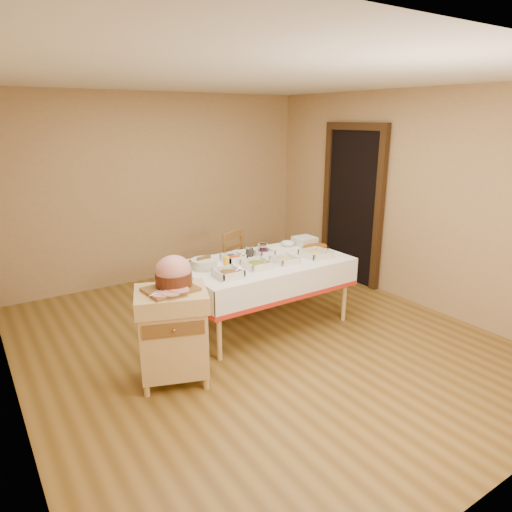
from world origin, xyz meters
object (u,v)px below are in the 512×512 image
(brass_platter, at_px, (315,248))
(preserve_jar_right, at_px, (263,250))
(ham_on_board, at_px, (173,275))
(butcher_cart, at_px, (173,331))
(bread_basket, at_px, (204,264))
(dining_table, at_px, (265,274))
(plate_stack, at_px, (305,241))
(mustard_bottle, at_px, (226,263))
(preserve_jar_left, at_px, (249,252))
(dining_chair, at_px, (242,267))

(brass_platter, bearing_deg, preserve_jar_right, 162.25)
(ham_on_board, bearing_deg, butcher_cart, -141.94)
(ham_on_board, distance_m, bread_basket, 0.87)
(dining_table, bearing_deg, brass_platter, 1.80)
(butcher_cart, xyz_separation_m, plate_stack, (2.09, 0.77, 0.32))
(butcher_cart, relative_size, bread_basket, 3.14)
(butcher_cart, xyz_separation_m, ham_on_board, (0.04, 0.04, 0.49))
(preserve_jar_right, relative_size, brass_platter, 0.30)
(dining_table, xyz_separation_m, preserve_jar_right, (0.12, 0.22, 0.21))
(preserve_jar_right, xyz_separation_m, mustard_bottle, (-0.65, -0.28, 0.03))
(butcher_cart, bearing_deg, preserve_jar_right, 26.88)
(ham_on_board, relative_size, preserve_jar_left, 3.71)
(preserve_jar_right, distance_m, brass_platter, 0.64)
(butcher_cart, height_order, preserve_jar_right, preserve_jar_right)
(ham_on_board, xyz_separation_m, plate_stack, (2.05, 0.73, -0.17))
(butcher_cart, bearing_deg, dining_chair, 39.70)
(ham_on_board, bearing_deg, preserve_jar_left, 30.08)
(preserve_jar_left, relative_size, preserve_jar_right, 1.11)
(dining_table, relative_size, preserve_jar_left, 15.29)
(dining_chair, bearing_deg, brass_platter, -47.22)
(brass_platter, bearing_deg, preserve_jar_left, 165.28)
(dining_table, distance_m, butcher_cart, 1.43)
(dining_chair, distance_m, preserve_jar_right, 0.58)
(preserve_jar_right, distance_m, bread_basket, 0.81)
(ham_on_board, bearing_deg, preserve_jar_right, 26.48)
(brass_platter, bearing_deg, dining_chair, 132.78)
(dining_chair, height_order, mustard_bottle, mustard_bottle)
(bread_basket, bearing_deg, mustard_bottle, -49.09)
(dining_chair, relative_size, mustard_bottle, 4.94)
(ham_on_board, relative_size, bread_basket, 1.62)
(mustard_bottle, xyz_separation_m, plate_stack, (1.29, 0.31, -0.03))
(butcher_cart, xyz_separation_m, preserve_jar_right, (1.45, 0.74, 0.32))
(dining_table, bearing_deg, preserve_jar_right, 60.39)
(butcher_cart, xyz_separation_m, preserve_jar_left, (1.27, 0.75, 0.33))
(dining_chair, xyz_separation_m, preserve_jar_right, (0.00, -0.47, 0.34))
(dining_chair, distance_m, ham_on_board, 1.90)
(preserve_jar_left, relative_size, brass_platter, 0.33)
(preserve_jar_left, bearing_deg, plate_stack, 1.42)
(mustard_bottle, distance_m, brass_platter, 1.27)
(ham_on_board, xyz_separation_m, preserve_jar_right, (1.41, 0.70, -0.17))
(butcher_cart, bearing_deg, plate_stack, 20.16)
(ham_on_board, distance_m, preserve_jar_right, 1.58)
(plate_stack, relative_size, brass_platter, 0.66)
(dining_table, height_order, bread_basket, bread_basket)
(butcher_cart, bearing_deg, ham_on_board, 38.06)
(plate_stack, distance_m, brass_platter, 0.23)
(preserve_jar_left, bearing_deg, mustard_bottle, -148.45)
(dining_chair, bearing_deg, mustard_bottle, -130.92)
(preserve_jar_left, height_order, plate_stack, preserve_jar_left)
(preserve_jar_right, distance_m, plate_stack, 0.64)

